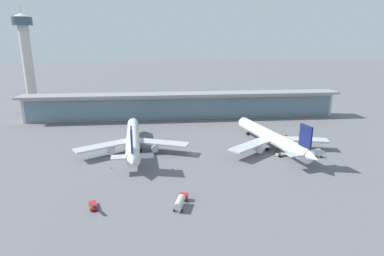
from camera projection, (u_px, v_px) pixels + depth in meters
The scene contains 12 objects.
ground_plane at pixel (195, 153), 130.59m from camera, with size 1200.00×1200.00×0.00m, color slate.
airliner_left_stand at pixel (133, 140), 131.42m from camera, with size 46.18×60.20×16.02m.
airliner_centre_stand at pixel (272, 138), 133.99m from camera, with size 45.26×59.71×16.02m.
service_truck_near_nose_red at pixel (93, 206), 87.56m from camera, with size 3.30×6.90×2.70m.
service_truck_under_wing_olive at pixel (291, 141), 142.61m from camera, with size 2.73×6.94×2.70m.
service_truck_mid_apron_grey at pixel (319, 155), 125.63m from camera, with size 3.33×2.97×2.05m.
service_truck_by_tail_red at pixel (180, 201), 88.22m from camera, with size 4.75×8.88×2.95m.
service_truck_on_taxiway_white at pixel (282, 154), 126.83m from camera, with size 6.92×3.02×2.70m.
terminal_building at pixel (184, 105), 186.25m from camera, with size 183.60×12.80×15.20m.
control_tower at pixel (27, 54), 203.17m from camera, with size 12.00×12.00×66.11m.
safety_cone_alpha at pixel (111, 168), 114.55m from camera, with size 0.62×0.62×0.70m.
safety_cone_bravo at pixel (173, 169), 113.63m from camera, with size 0.62×0.62×0.70m.
Camera 1 is at (-13.71, -122.20, 45.17)m, focal length 29.59 mm.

